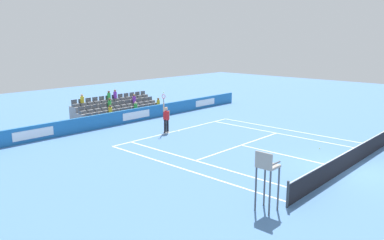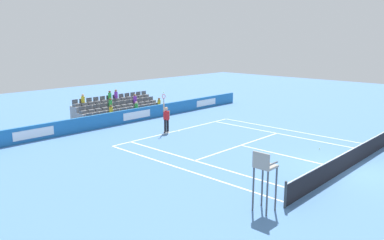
% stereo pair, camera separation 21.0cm
% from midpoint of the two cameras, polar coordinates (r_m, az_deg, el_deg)
% --- Properties ---
extents(ground_plane, '(80.00, 80.00, 0.00)m').
position_cam_midpoint_polar(ground_plane, '(20.38, 22.45, -6.92)').
color(ground_plane, '#4C7AB2').
extents(line_baseline, '(10.97, 0.10, 0.01)m').
position_cam_midpoint_polar(line_baseline, '(26.71, -1.96, -1.59)').
color(line_baseline, white).
rests_on(line_baseline, ground).
extents(line_service, '(8.23, 0.10, 0.01)m').
position_cam_midpoint_polar(line_service, '(23.25, 7.62, -3.78)').
color(line_service, white).
rests_on(line_service, ground).
extents(line_centre_service, '(0.10, 6.40, 0.01)m').
position_cam_midpoint_polar(line_centre_service, '(21.62, 14.53, -5.28)').
color(line_centre_service, white).
rests_on(line_centre_service, ground).
extents(line_singles_sideline_left, '(0.10, 11.89, 0.01)m').
position_cam_midpoint_polar(line_singles_sideline_left, '(19.90, 1.68, -6.41)').
color(line_singles_sideline_left, white).
rests_on(line_singles_sideline_left, ground).
extents(line_singles_sideline_right, '(0.10, 11.89, 0.01)m').
position_cam_midpoint_polar(line_singles_sideline_right, '(26.38, 13.68, -2.11)').
color(line_singles_sideline_right, white).
rests_on(line_singles_sideline_right, ground).
extents(line_doubles_sideline_left, '(0.10, 11.89, 0.01)m').
position_cam_midpoint_polar(line_doubles_sideline_left, '(18.95, -1.11, -7.36)').
color(line_doubles_sideline_left, white).
rests_on(line_doubles_sideline_left, ground).
extents(line_doubles_sideline_right, '(0.10, 11.89, 0.01)m').
position_cam_midpoint_polar(line_doubles_sideline_right, '(27.55, 15.11, -1.59)').
color(line_doubles_sideline_right, white).
rests_on(line_doubles_sideline_right, ground).
extents(line_centre_mark, '(0.10, 0.20, 0.01)m').
position_cam_midpoint_polar(line_centre_mark, '(26.64, -1.81, -1.63)').
color(line_centre_mark, white).
rests_on(line_centre_mark, ground).
extents(sponsor_barrier, '(24.60, 0.22, 1.01)m').
position_cam_midpoint_polar(sponsor_barrier, '(29.99, -8.18, 0.79)').
color(sponsor_barrier, '#1E66AD').
rests_on(sponsor_barrier, ground).
extents(tennis_net, '(11.97, 0.10, 1.07)m').
position_cam_midpoint_polar(tennis_net, '(20.23, 22.56, -5.60)').
color(tennis_net, '#33383D').
rests_on(tennis_net, ground).
extents(tennis_player, '(0.53, 0.37, 2.85)m').
position_cam_midpoint_polar(tennis_player, '(26.01, -3.65, 0.25)').
color(tennis_player, black).
rests_on(tennis_player, ground).
extents(umpire_chair, '(0.70, 0.70, 2.34)m').
position_cam_midpoint_polar(umpire_chair, '(14.28, 11.21, -7.76)').
color(umpire_chair, '#474C54').
rests_on(umpire_chair, ground).
extents(stadium_stand, '(7.44, 2.85, 2.21)m').
position_cam_midpoint_polar(stadium_stand, '(31.80, -10.78, 1.42)').
color(stadium_stand, gray).
rests_on(stadium_stand, ground).
extents(loose_tennis_ball, '(0.07, 0.07, 0.07)m').
position_cam_midpoint_polar(loose_tennis_ball, '(23.48, 18.84, -4.09)').
color(loose_tennis_ball, '#D1E533').
rests_on(loose_tennis_ball, ground).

